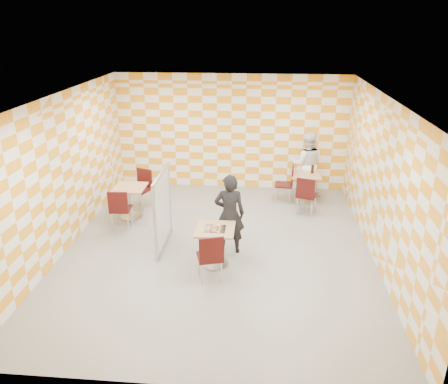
% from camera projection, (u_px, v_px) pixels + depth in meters
% --- Properties ---
extents(room_shell, '(7.00, 7.00, 7.00)m').
position_uv_depth(room_shell, '(221.00, 169.00, 8.64)').
color(room_shell, gray).
rests_on(room_shell, ground).
extents(main_table, '(0.70, 0.70, 0.75)m').
position_uv_depth(main_table, '(215.00, 240.00, 7.97)').
color(main_table, tan).
rests_on(main_table, ground).
extents(second_table, '(0.70, 0.70, 0.75)m').
position_uv_depth(second_table, '(305.00, 183.00, 10.71)').
color(second_table, tan).
rests_on(second_table, ground).
extents(empty_table, '(0.70, 0.70, 0.75)m').
position_uv_depth(empty_table, '(130.00, 197.00, 9.90)').
color(empty_table, tan).
rests_on(empty_table, ground).
extents(chair_main_front, '(0.52, 0.53, 0.92)m').
position_uv_depth(chair_main_front, '(211.00, 255.00, 7.41)').
color(chair_main_front, '#390C0B').
rests_on(chair_main_front, ground).
extents(chair_second_front, '(0.54, 0.54, 0.92)m').
position_uv_depth(chair_second_front, '(306.00, 193.00, 10.01)').
color(chair_second_front, '#390C0B').
rests_on(chair_second_front, ground).
extents(chair_second_side, '(0.47, 0.46, 0.92)m').
position_uv_depth(chair_second_side, '(288.00, 181.00, 10.72)').
color(chair_second_side, '#390C0B').
rests_on(chair_second_side, ground).
extents(chair_empty_near, '(0.45, 0.46, 0.92)m').
position_uv_depth(chair_empty_near, '(120.00, 207.00, 9.28)').
color(chair_empty_near, '#390C0B').
rests_on(chair_empty_near, ground).
extents(chair_empty_far, '(0.55, 0.55, 0.92)m').
position_uv_depth(chair_empty_far, '(142.00, 185.00, 10.48)').
color(chair_empty_far, '#390C0B').
rests_on(chair_empty_far, ground).
extents(partition, '(0.08, 1.38, 1.55)m').
position_uv_depth(partition, '(163.00, 209.00, 8.56)').
color(partition, white).
rests_on(partition, ground).
extents(man_dark, '(0.60, 0.42, 1.60)m').
position_uv_depth(man_dark, '(229.00, 214.00, 8.33)').
color(man_dark, black).
rests_on(man_dark, ground).
extents(man_white, '(0.85, 0.69, 1.67)m').
position_uv_depth(man_white, '(307.00, 164.00, 11.04)').
color(man_white, white).
rests_on(man_white, ground).
extents(pizza_on_foil, '(0.40, 0.40, 0.04)m').
position_uv_depth(pizza_on_foil, '(215.00, 228.00, 7.86)').
color(pizza_on_foil, silver).
rests_on(pizza_on_foil, main_table).
extents(sport_bottle, '(0.06, 0.06, 0.20)m').
position_uv_depth(sport_bottle, '(299.00, 168.00, 10.73)').
color(sport_bottle, white).
rests_on(sport_bottle, second_table).
extents(soda_bottle, '(0.07, 0.07, 0.23)m').
position_uv_depth(soda_bottle, '(312.00, 169.00, 10.63)').
color(soda_bottle, black).
rests_on(soda_bottle, second_table).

